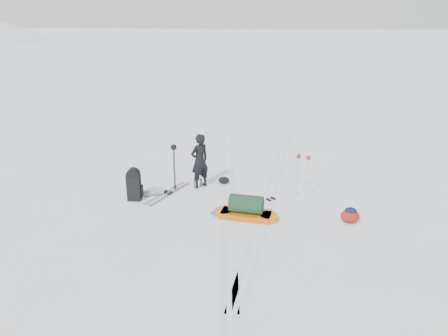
% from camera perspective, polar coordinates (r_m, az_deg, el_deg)
% --- Properties ---
extents(ground, '(200.00, 200.00, 0.00)m').
position_cam_1_polar(ground, '(12.59, 0.58, -4.29)').
color(ground, white).
rests_on(ground, ground).
extents(ski_tracks, '(3.38, 17.97, 0.01)m').
position_cam_1_polar(ski_tracks, '(13.37, 3.45, -2.79)').
color(ski_tracks, silver).
rests_on(ski_tracks, ground).
extents(skier, '(0.73, 0.72, 1.69)m').
position_cam_1_polar(skier, '(13.26, -3.20, 0.93)').
color(skier, black).
rests_on(skier, ground).
extents(pulk_sled, '(1.75, 0.77, 0.65)m').
position_cam_1_polar(pulk_sled, '(11.52, 2.91, -5.42)').
color(pulk_sled, '#CE550C').
rests_on(pulk_sled, ground).
extents(expedition_rucksack, '(0.98, 0.65, 0.97)m').
position_cam_1_polar(expedition_rucksack, '(12.76, -11.37, -2.19)').
color(expedition_rucksack, black).
rests_on(expedition_rucksack, ground).
extents(ski_poles_black, '(0.18, 0.19, 1.46)m').
position_cam_1_polar(ski_poles_black, '(12.94, -6.57, 1.97)').
color(ski_poles_black, black).
rests_on(ski_poles_black, ground).
extents(ski_poles_silver, '(0.39, 0.25, 1.31)m').
position_cam_1_polar(ski_poles_silver, '(12.62, 10.29, 0.80)').
color(ski_poles_silver, silver).
rests_on(ski_poles_silver, ground).
extents(touring_skis_grey, '(1.09, 1.87, 0.07)m').
position_cam_1_polar(touring_skis_grey, '(13.15, -7.40, -3.28)').
color(touring_skis_grey, gray).
rests_on(touring_skis_grey, ground).
extents(touring_skis_white, '(1.30, 1.43, 0.06)m').
position_cam_1_polar(touring_skis_white, '(12.69, 6.12, -4.15)').
color(touring_skis_white, silver).
rests_on(touring_skis_white, ground).
extents(rope_coil, '(0.54, 0.54, 0.05)m').
position_cam_1_polar(rope_coil, '(11.80, -0.70, -5.92)').
color(rope_coil, '#5892D7').
rests_on(rope_coil, ground).
extents(small_daypack, '(0.61, 0.57, 0.42)m').
position_cam_1_polar(small_daypack, '(11.75, 16.15, -5.96)').
color(small_daypack, maroon).
rests_on(small_daypack, ground).
extents(thermos_pair, '(0.24, 0.22, 0.29)m').
position_cam_1_polar(thermos_pair, '(13.44, -3.42, -2.05)').
color(thermos_pair, '#55575C').
rests_on(thermos_pair, ground).
extents(stuff_sack, '(0.42, 0.37, 0.22)m').
position_cam_1_polar(stuff_sack, '(13.75, -0.03, -1.60)').
color(stuff_sack, black).
rests_on(stuff_sack, ground).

